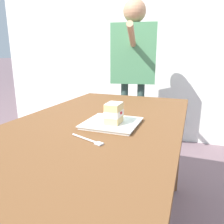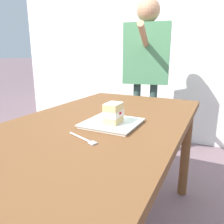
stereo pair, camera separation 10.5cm
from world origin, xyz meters
The scene contains 6 objects.
patio_table centered at (0.00, 0.00, 0.67)m, with size 1.66×0.85×0.77m.
dessert_plate centered at (0.03, -0.09, 0.77)m, with size 0.26×0.26×0.02m.
cake_slice centered at (0.01, -0.11, 0.83)m, with size 0.10×0.08×0.10m.
dessert_fork centered at (-0.20, -0.08, 0.77)m, with size 0.08×0.16×0.01m.
diner_person centered at (1.26, 0.14, 1.08)m, with size 0.60×0.47×1.62m.
patio_building centered at (4.46, 0.48, 1.71)m, with size 5.07×3.77×3.41m.
Camera 2 is at (-0.88, -0.54, 1.10)m, focal length 34.87 mm.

